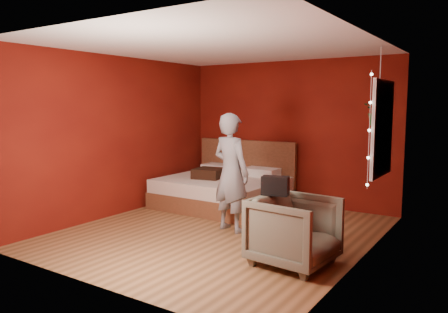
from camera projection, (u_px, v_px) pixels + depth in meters
floor at (221, 232)px, 6.25m from camera, size 4.50×4.50×0.00m
room_walls at (220, 114)px, 6.05m from camera, size 4.04×4.54×2.62m
window at (382, 128)px, 5.75m from camera, size 0.05×0.97×1.27m
fairy_lights at (369, 130)px, 5.33m from camera, size 0.04×0.04×1.45m
bed at (225, 189)px, 7.85m from camera, size 2.07×1.76×1.14m
person at (231, 173)px, 6.23m from camera, size 0.69×0.52×1.70m
armchair at (294, 231)px, 4.93m from camera, size 0.94×0.92×0.79m
handbag at (275, 186)px, 4.96m from camera, size 0.33×0.22×0.22m
throw_pillow at (209, 173)px, 7.74m from camera, size 0.56×0.56×0.17m
hanging_plant at (379, 111)px, 6.06m from camera, size 0.45×0.42×1.08m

